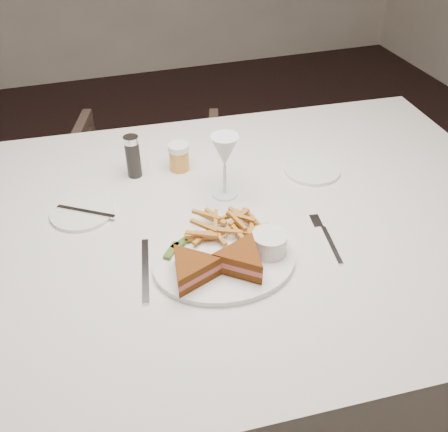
% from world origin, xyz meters
% --- Properties ---
extents(ground, '(5.00, 5.00, 0.00)m').
position_xyz_m(ground, '(0.00, 0.00, 0.00)').
color(ground, black).
rests_on(ground, ground).
extents(table, '(1.72, 1.20, 0.75)m').
position_xyz_m(table, '(0.11, -0.39, 0.38)').
color(table, silver).
rests_on(table, ground).
extents(chair_far, '(0.75, 0.72, 0.62)m').
position_xyz_m(chair_far, '(0.04, 0.43, 0.31)').
color(chair_far, '#433229').
rests_on(chair_far, ground).
extents(table_setting, '(0.80, 0.63, 0.18)m').
position_xyz_m(table_setting, '(0.09, -0.45, 0.79)').
color(table_setting, white).
rests_on(table_setting, table).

